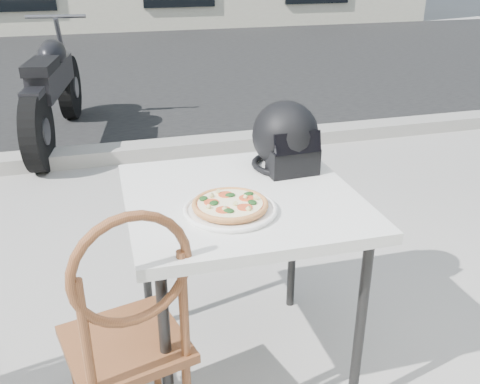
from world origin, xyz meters
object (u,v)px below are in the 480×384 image
object	(u,v)px
pizza	(230,204)
motorcycle	(54,90)
plate	(230,210)
cafe_chair_main	(129,326)
cafe_table_main	(241,212)
helmet	(286,139)

from	to	relation	value
pizza	motorcycle	distance (m)	3.61
plate	pizza	bearing A→B (deg)	78.13
pizza	cafe_chair_main	world-z (taller)	cafe_chair_main
cafe_table_main	cafe_chair_main	world-z (taller)	cafe_chair_main
plate	pizza	size ratio (longest dim) A/B	1.40
cafe_table_main	helmet	world-z (taller)	helmet
pizza	cafe_table_main	bearing A→B (deg)	59.21
cafe_chair_main	helmet	bearing A→B (deg)	-156.55
plate	cafe_chair_main	distance (m)	0.51
helmet	pizza	bearing A→B (deg)	-136.61
plate	helmet	bearing A→B (deg)	46.19
cafe_table_main	cafe_chair_main	bearing A→B (deg)	-144.91
plate	helmet	size ratio (longest dim) A/B	1.35
cafe_table_main	cafe_chair_main	distance (m)	0.60
pizza	helmet	world-z (taller)	helmet
pizza	motorcycle	size ratio (longest dim) A/B	0.13
motorcycle	cafe_table_main	bearing A→B (deg)	-67.43
cafe_table_main	motorcycle	xyz separation A→B (m)	(-0.82, 3.39, -0.26)
pizza	helmet	xyz separation A→B (m)	(0.33, 0.35, 0.09)
helmet	cafe_chair_main	bearing A→B (deg)	-145.86
pizza	helmet	bearing A→B (deg)	46.17
plate	pizza	xyz separation A→B (m)	(0.00, 0.00, 0.02)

